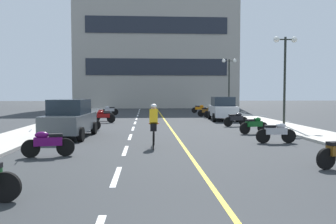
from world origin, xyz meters
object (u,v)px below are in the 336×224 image
(parked_car_near, at_px, (70,118))
(motorcycle_10, at_px, (207,111))
(motorcycle_11, at_px, (109,110))
(cyclist_rider, at_px, (154,124))
(motorcycle_12, at_px, (200,109))
(motorcycle_8, at_px, (103,115))
(motorcycle_7, at_px, (103,116))
(motorcycle_2, at_px, (48,143))
(motorcycle_3, at_px, (276,132))
(motorcycle_5, at_px, (85,122))
(motorcycle_9, at_px, (214,112))
(motorcycle_4, at_px, (254,125))
(street_lamp_mid, at_px, (285,61))
(parked_car_mid, at_px, (223,109))
(street_lamp_far, at_px, (229,74))
(motorcycle_6, at_px, (236,119))

(parked_car_near, height_order, motorcycle_10, parked_car_near)
(motorcycle_11, bearing_deg, cyclist_rider, -79.31)
(motorcycle_11, distance_m, motorcycle_12, 9.58)
(motorcycle_10, xyz_separation_m, motorcycle_11, (-8.94, 2.76, 0.00))
(motorcycle_8, bearing_deg, motorcycle_11, 92.15)
(motorcycle_7, xyz_separation_m, cyclist_rider, (3.32, -11.24, 0.41))
(motorcycle_2, height_order, motorcycle_3, same)
(motorcycle_5, height_order, motorcycle_12, same)
(parked_car_near, xyz_separation_m, motorcycle_12, (9.27, 19.71, -0.44))
(motorcycle_7, distance_m, motorcycle_9, 9.82)
(motorcycle_7, bearing_deg, motorcycle_9, 26.67)
(motorcycle_4, relative_size, motorcycle_10, 0.99)
(street_lamp_mid, height_order, motorcycle_8, street_lamp_mid)
(motorcycle_3, distance_m, motorcycle_10, 16.50)
(parked_car_mid, relative_size, motorcycle_7, 2.55)
(parked_car_mid, distance_m, motorcycle_4, 9.02)
(street_lamp_mid, bearing_deg, motorcycle_8, 153.55)
(parked_car_mid, height_order, motorcycle_7, parked_car_mid)
(motorcycle_2, distance_m, motorcycle_7, 13.18)
(motorcycle_2, distance_m, motorcycle_11, 21.90)
(motorcycle_5, bearing_deg, parked_car_near, -93.54)
(motorcycle_10, bearing_deg, motorcycle_4, -89.35)
(motorcycle_8, bearing_deg, motorcycle_7, -84.02)
(parked_car_near, xyz_separation_m, motorcycle_4, (9.22, 0.98, -0.44))
(street_lamp_far, xyz_separation_m, parked_car_mid, (-2.33, -7.78, -3.10))
(motorcycle_3, xyz_separation_m, motorcycle_12, (0.17, 22.16, 0.00))
(motorcycle_7, distance_m, motorcycle_11, 8.73)
(street_lamp_mid, height_order, motorcycle_4, street_lamp_mid)
(parked_car_mid, height_order, motorcycle_12, parked_car_mid)
(motorcycle_8, bearing_deg, motorcycle_10, 25.54)
(motorcycle_7, bearing_deg, motorcycle_10, 35.11)
(street_lamp_mid, height_order, parked_car_mid, street_lamp_mid)
(motorcycle_6, bearing_deg, motorcycle_5, -167.99)
(motorcycle_12, relative_size, cyclist_rider, 0.94)
(street_lamp_far, distance_m, cyclist_rider, 22.60)
(motorcycle_2, bearing_deg, motorcycle_6, 48.46)
(motorcycle_5, xyz_separation_m, motorcycle_12, (9.08, 16.61, 0.00))
(street_lamp_mid, distance_m, cyclist_rider, 11.37)
(motorcycle_5, xyz_separation_m, motorcycle_10, (8.88, 10.96, 0.00))
(motorcycle_7, xyz_separation_m, motorcycle_9, (8.77, 4.41, 0.00))
(cyclist_rider, bearing_deg, street_lamp_mid, 41.63)
(motorcycle_6, bearing_deg, motorcycle_7, 160.77)
(street_lamp_far, relative_size, motorcycle_10, 3.23)
(motorcycle_7, relative_size, motorcycle_12, 1.01)
(motorcycle_8, distance_m, motorcycle_9, 9.33)
(motorcycle_3, bearing_deg, motorcycle_12, 89.56)
(motorcycle_8, bearing_deg, street_lamp_mid, -26.45)
(motorcycle_6, relative_size, motorcycle_12, 1.01)
(motorcycle_7, bearing_deg, motorcycle_3, -51.07)
(motorcycle_11, bearing_deg, motorcycle_6, -52.03)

